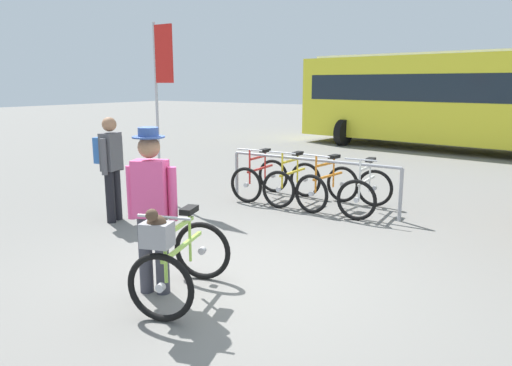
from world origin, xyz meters
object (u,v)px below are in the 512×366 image
object	(u,v)px
racked_bike_red	(260,178)
pedestrian_with_backpack	(110,162)
featured_bicycle	(178,257)
racked_bike_yellow	(293,182)
racked_bike_white	(366,192)
person_with_featured_bike	(152,204)
banner_flag	(161,78)
racked_bike_orange	(328,187)
bus_distant	(454,96)

from	to	relation	value
racked_bike_red	pedestrian_with_backpack	world-z (taller)	pedestrian_with_backpack
featured_bicycle	pedestrian_with_backpack	distance (m)	3.33
racked_bike_yellow	racked_bike_white	xyz separation A→B (m)	(1.40, 0.01, 0.00)
pedestrian_with_backpack	featured_bicycle	bearing A→B (deg)	-29.84
person_with_featured_bike	racked_bike_yellow	bearing A→B (deg)	99.41
racked_bike_white	banner_flag	distance (m)	4.11
featured_bicycle	banner_flag	bearing A→B (deg)	135.22
racked_bike_red	racked_bike_orange	distance (m)	1.40
racked_bike_yellow	bus_distant	distance (m)	9.12
racked_bike_red	featured_bicycle	distance (m)	4.64
racked_bike_yellow	racked_bike_orange	world-z (taller)	same
racked_bike_yellow	bus_distant	bearing A→B (deg)	84.33
racked_bike_red	banner_flag	world-z (taller)	banner_flag
pedestrian_with_backpack	racked_bike_red	bearing A→B (deg)	67.77
person_with_featured_bike	banner_flag	world-z (taller)	banner_flag
bus_distant	banner_flag	distance (m)	10.55
person_with_featured_bike	pedestrian_with_backpack	xyz separation A→B (m)	(-2.48, 1.58, -0.01)
racked_bike_red	banner_flag	bearing A→B (deg)	-140.20
racked_bike_yellow	person_with_featured_bike	distance (m)	4.32
pedestrian_with_backpack	racked_bike_orange	bearing A→B (deg)	46.85
bus_distant	banner_flag	world-z (taller)	banner_flag
featured_bicycle	racked_bike_red	bearing A→B (deg)	112.66
bus_distant	racked_bike_orange	bearing A→B (deg)	-91.22
racked_bike_yellow	bus_distant	size ratio (longest dim) A/B	0.11
racked_bike_red	racked_bike_yellow	distance (m)	0.70
racked_bike_red	featured_bicycle	world-z (taller)	featured_bicycle
bus_distant	racked_bike_red	bearing A→B (deg)	-100.05
racked_bike_yellow	featured_bicycle	xyz separation A→B (m)	(1.09, -4.28, 0.12)
racked_bike_orange	featured_bicycle	size ratio (longest dim) A/B	0.93
pedestrian_with_backpack	racked_bike_yellow	bearing A→B (deg)	56.05
racked_bike_red	person_with_featured_bike	distance (m)	4.48
racked_bike_orange	featured_bicycle	xyz separation A→B (m)	(0.39, -4.29, 0.12)
racked_bike_red	racked_bike_yellow	size ratio (longest dim) A/B	1.01
racked_bike_yellow	bus_distant	world-z (taller)	bus_distant
person_with_featured_bike	pedestrian_with_backpack	bearing A→B (deg)	147.43
pedestrian_with_backpack	bus_distant	size ratio (longest dim) A/B	0.16
racked_bike_red	featured_bicycle	bearing A→B (deg)	-67.34
racked_bike_white	banner_flag	world-z (taller)	banner_flag
racked_bike_orange	banner_flag	distance (m)	3.53
racked_bike_orange	bus_distant	size ratio (longest dim) A/B	0.11
bus_distant	person_with_featured_bike	bearing A→B (deg)	-90.83
racked_bike_red	racked_bike_orange	world-z (taller)	same
racked_bike_orange	banner_flag	world-z (taller)	banner_flag
racked_bike_red	pedestrian_with_backpack	distance (m)	2.91
racked_bike_yellow	racked_bike_orange	bearing A→B (deg)	0.22
pedestrian_with_backpack	banner_flag	xyz separation A→B (m)	(-0.30, 1.49, 1.29)
racked_bike_white	pedestrian_with_backpack	distance (m)	4.17
racked_bike_yellow	person_with_featured_bike	bearing A→B (deg)	-80.59
racked_bike_red	person_with_featured_bike	world-z (taller)	person_with_featured_bike
racked_bike_yellow	racked_bike_white	distance (m)	1.40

